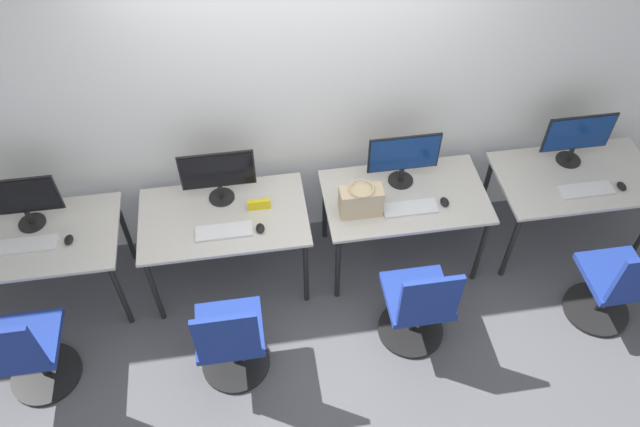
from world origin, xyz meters
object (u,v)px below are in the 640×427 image
Objects in this scene: mouse_left at (260,228)px; office_chair_far_left at (27,355)px; keyboard_right at (410,208)px; monitor_far_right at (578,137)px; keyboard_left at (224,231)px; mouse_far_right at (622,186)px; keyboard_far_left at (28,245)px; monitor_far_left at (20,200)px; handbag at (361,201)px; mouse_right at (445,202)px; keyboard_far_right at (587,190)px; mouse_far_left at (69,240)px; office_chair_right at (418,308)px; office_chair_left at (231,342)px; monitor_right at (404,157)px; monitor_left at (218,174)px; office_chair_far_right at (616,287)px.

office_chair_far_left is at bearing -161.03° from mouse_left.
keyboard_right is 1.38m from monitor_far_right.
mouse_far_right reaches higher than keyboard_left.
keyboard_left is at bearing 176.73° from mouse_left.
keyboard_far_left is at bearing 176.54° from mouse_left.
handbag is at bearing -5.95° from monitor_far_left.
mouse_right is at bearing 3.69° from keyboard_right.
mouse_left reaches higher than keyboard_far_left.
keyboard_far_right is at bearing 7.98° from office_chair_far_left.
keyboard_right is (2.37, -0.06, -0.01)m from mouse_far_left.
office_chair_right is at bearing -0.71° from office_chair_far_left.
monitor_far_right is 1.71m from handbag.
monitor_right is at bearing 35.83° from office_chair_left.
keyboard_right is at bearing 26.94° from office_chair_left.
mouse_far_left is at bearing -0.09° from keyboard_far_left.
office_chair_left is 1.76× the size of monitor_far_right.
monitor_far_left is 1.32m from monitor_left.
office_chair_far_right reaches higher than keyboard_right.
mouse_right is 1.06m from keyboard_far_right.
keyboard_right is 0.43× the size of office_chair_far_right.
monitor_right is 1.07m from office_chair_right.
office_chair_left is (-0.03, -1.00, -0.58)m from monitor_left.
office_chair_left and office_chair_right have the same top height.
monitor_right is at bearing 145.44° from office_chair_far_right.
office_chair_left reaches higher than keyboard_far_left.
handbag is (2.01, -0.03, 0.10)m from mouse_far_left.
mouse_right is at bearing 178.14° from mouse_far_right.
keyboard_far_right is 0.73m from office_chair_far_right.
monitor_left is 5.81× the size of mouse_far_right.
monitor_far_left is 0.57× the size of office_chair_right.
office_chair_right is at bearing 3.31° from office_chair_left.
monitor_left is 1.34× the size of keyboard_far_right.
office_chair_right and office_chair_far_right have the same top height.
monitor_right reaches higher than office_chair_far_left.
office_chair_far_left is at bearing -92.04° from keyboard_far_left.
monitor_left reaches higher than keyboard_far_right.
mouse_far_right is (1.59, -0.31, -0.23)m from monitor_right.
mouse_right is at bearing 148.85° from office_chair_far_right.
monitor_far_right reaches higher than mouse_left.
handbag is (2.31, 0.61, 0.45)m from office_chair_far_left.
monitor_far_left reaches higher than office_chair_far_right.
keyboard_far_left is 2.66m from monitor_right.
handbag is at bearing 178.30° from keyboard_far_right.
keyboard_far_right is (1.06, -0.04, -0.01)m from mouse_right.
keyboard_right is 0.71m from office_chair_right.
office_chair_far_right is (1.11, -0.67, -0.35)m from mouse_right.
mouse_right is at bearing -46.43° from monitor_right.
mouse_left is 0.17× the size of monitor_far_right.
office_chair_far_right reaches higher than mouse_right.
monitor_left reaches higher than mouse_left.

